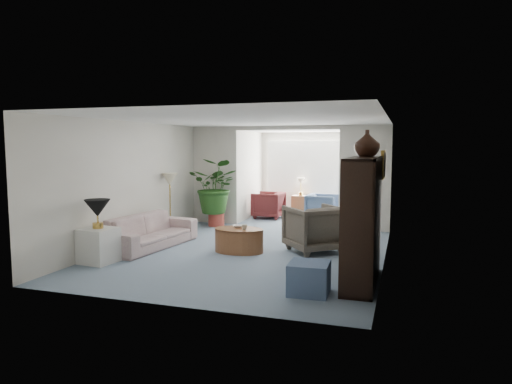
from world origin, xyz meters
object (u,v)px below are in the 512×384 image
(wingback_chair, at_px, (314,228))
(framed_picture, at_px, (384,165))
(floor_lamp, at_px, (170,179))
(coffee_table, at_px, (239,240))
(sunroom_chair_blue, at_px, (322,207))
(entertainment_cabinet, at_px, (362,221))
(sofa, at_px, (150,231))
(ottoman, at_px, (309,278))
(end_table, at_px, (99,245))
(table_lamp, at_px, (97,208))
(plant_pot, at_px, (216,220))
(cabinet_urn, at_px, (367,143))
(side_table_dark, at_px, (353,234))
(coffee_bowl, at_px, (238,226))
(sunroom_table, at_px, (301,205))
(coffee_cup, at_px, (245,227))
(sunroom_chair_maroon, at_px, (268,205))

(wingback_chair, bearing_deg, framed_picture, 113.41)
(floor_lamp, relative_size, wingback_chair, 0.37)
(coffee_table, relative_size, sunroom_chair_blue, 1.20)
(wingback_chair, relative_size, entertainment_cabinet, 0.53)
(sofa, distance_m, ottoman, 4.06)
(end_table, relative_size, sunroom_chair_blue, 0.76)
(table_lamp, bearing_deg, plant_pot, 82.73)
(cabinet_urn, xyz_separation_m, ottoman, (-0.63, -1.22, -1.84))
(sofa, bearing_deg, ottoman, -111.61)
(side_table_dark, xyz_separation_m, ottoman, (-0.29, -2.82, -0.11))
(coffee_bowl, xyz_separation_m, side_table_dark, (2.10, 0.69, -0.15))
(sunroom_chair_blue, bearing_deg, wingback_chair, -170.08)
(table_lamp, bearing_deg, framed_picture, 16.09)
(cabinet_urn, bearing_deg, sunroom_chair_blue, 107.18)
(framed_picture, distance_m, sunroom_table, 5.80)
(coffee_bowl, distance_m, sunroom_table, 4.79)
(sofa, distance_m, coffee_cup, 1.99)
(floor_lamp, bearing_deg, sofa, -77.15)
(coffee_bowl, height_order, side_table_dark, side_table_dark)
(table_lamp, distance_m, plant_pot, 4.11)
(end_table, relative_size, floor_lamp, 1.67)
(coffee_table, xyz_separation_m, coffee_cup, (0.15, -0.10, 0.27))
(sofa, bearing_deg, side_table_dark, -70.39)
(coffee_bowl, bearing_deg, table_lamp, -141.03)
(sunroom_chair_maroon, bearing_deg, side_table_dark, 41.10)
(floor_lamp, xyz_separation_m, ottoman, (3.92, -3.34, -1.03))
(coffee_table, bearing_deg, ottoman, -49.08)
(cabinet_urn, bearing_deg, table_lamp, -171.16)
(ottoman, height_order, sunroom_chair_maroon, sunroom_chair_maroon)
(end_table, relative_size, coffee_cup, 5.70)
(sunroom_chair_maroon, bearing_deg, framed_picture, 39.57)
(framed_picture, relative_size, table_lamp, 1.14)
(coffee_table, relative_size, sunroom_table, 1.64)
(plant_pot, height_order, sunroom_chair_blue, sunroom_chair_blue)
(table_lamp, distance_m, sunroom_chair_maroon, 5.83)
(entertainment_cabinet, relative_size, plant_pot, 4.62)
(cabinet_urn, bearing_deg, sofa, 171.10)
(coffee_bowl, bearing_deg, ottoman, -49.65)
(table_lamp, bearing_deg, sunroom_chair_blue, 62.77)
(framed_picture, height_order, ottoman, framed_picture)
(table_lamp, height_order, sunroom_chair_maroon, table_lamp)
(sunroom_chair_maroon, bearing_deg, ottoman, 23.57)
(floor_lamp, bearing_deg, wingback_chair, -13.15)
(end_table, xyz_separation_m, cabinet_urn, (4.42, 0.69, 1.75))
(end_table, height_order, sunroom_table, end_table)
(wingback_chair, bearing_deg, sunroom_chair_blue, -122.20)
(framed_picture, xyz_separation_m, coffee_table, (-2.63, 0.16, -1.47))
(table_lamp, bearing_deg, sofa, 81.57)
(framed_picture, bearing_deg, ottoman, -114.74)
(plant_pot, bearing_deg, framed_picture, -32.69)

